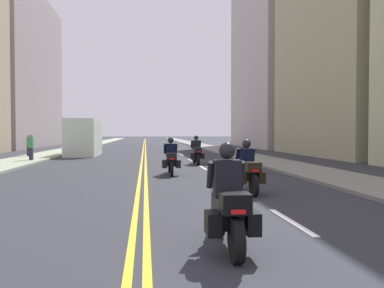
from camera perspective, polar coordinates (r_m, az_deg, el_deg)
ground_plane at (r=47.61m, az=-6.88°, el=-0.49°), size 264.00×264.00×0.00m
sidewalk_left at (r=48.20m, az=-15.73°, el=-0.44°), size 2.81×144.00×0.12m
sidewalk_right at (r=48.17m, az=1.98°, el=-0.38°), size 2.81×144.00×0.12m
centreline_yellow_inner at (r=47.61m, az=-7.02°, el=-0.49°), size 0.12×132.00×0.01m
centreline_yellow_outer at (r=47.61m, az=-6.73°, el=-0.48°), size 0.12×132.00×0.01m
lane_dashes_white at (r=28.78m, az=-0.96°, el=-1.88°), size 0.14×56.40×0.01m
building_right_1 at (r=35.13m, az=23.96°, el=17.61°), size 9.91×14.65×23.03m
building_left_2 at (r=53.50m, az=-24.04°, el=9.68°), size 6.50×21.61×18.74m
building_right_2 at (r=50.60m, az=12.20°, el=12.60°), size 7.81×17.09×22.82m
motorcycle_0 at (r=6.07m, az=5.22°, el=-9.12°), size 0.77×2.08×1.64m
motorcycle_1 at (r=11.72m, az=7.99°, el=-3.88°), size 0.77×2.17×1.58m
motorcycle_2 at (r=16.66m, az=-3.07°, el=-2.21°), size 0.76×2.22×1.58m
motorcycle_3 at (r=22.05m, az=0.64°, el=-1.26°), size 0.77×2.12×1.62m
pedestrian_0 at (r=25.81m, az=-22.20°, el=-0.42°), size 0.24×0.37×1.74m
pedestrian_1 at (r=30.28m, az=-22.52°, el=-0.23°), size 0.34×0.50×1.64m
parked_truck at (r=32.06m, az=-15.21°, el=0.70°), size 2.20×6.50×2.80m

